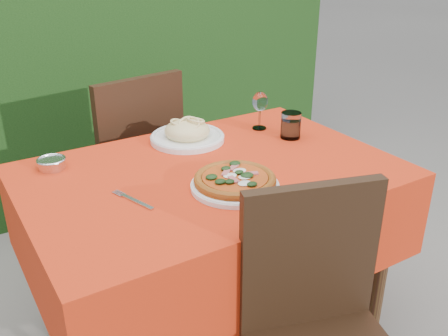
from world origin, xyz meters
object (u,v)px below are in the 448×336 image
pasta_plate (187,134)px  wine_glass (260,103)px  pizza_plate (235,181)px  steel_ramekin (52,164)px  chair_near (320,324)px  water_glass (291,126)px  fork (137,202)px  chair_far (132,158)px

pasta_plate → wine_glass: bearing=-6.6°
pizza_plate → steel_ramekin: bearing=134.7°
chair_near → water_glass: size_ratio=8.55×
fork → pizza_plate: bearing=-31.7°
chair_near → steel_ramekin: chair_near is taller
chair_far → steel_ramekin: bearing=33.3°
chair_far → pizza_plate: 0.88m
wine_glass → fork: size_ratio=0.83×
wine_glass → water_glass: bearing=-73.3°
chair_near → fork: 0.63m
chair_near → wine_glass: (0.38, 0.83, 0.35)m
pizza_plate → fork: size_ratio=1.69×
chair_near → water_glass: 0.85m
chair_near → pasta_plate: (0.06, 0.86, 0.27)m
water_glass → steel_ramekin: (-0.88, 0.20, -0.03)m
chair_near → chair_far: size_ratio=0.94×
chair_far → pizza_plate: (0.02, -0.85, 0.23)m
chair_far → fork: 0.85m
wine_glass → steel_ramekin: size_ratio=1.74×
pizza_plate → water_glass: (0.43, 0.26, 0.02)m
chair_near → water_glass: (0.42, 0.68, 0.29)m
wine_glass → fork: bearing=-154.3°
water_glass → wine_glass: 0.17m
pasta_plate → water_glass: size_ratio=2.78×
chair_far → pasta_plate: bearing=92.8°
chair_near → pasta_plate: bearing=103.3°
pasta_plate → pizza_plate: bearing=-98.4°
chair_far → fork: bearing=61.1°
wine_glass → chair_near: bearing=-114.5°
chair_far → steel_ramekin: 0.63m
steel_ramekin → pasta_plate: bearing=-1.6°
pasta_plate → fork: pasta_plate is taller
pizza_plate → wine_glass: wine_glass is taller
chair_near → fork: chair_near is taller
chair_near → steel_ramekin: size_ratio=9.78×
water_glass → fork: bearing=-166.1°
wine_glass → fork: (-0.69, -0.33, -0.11)m
chair_near → steel_ramekin: 1.03m
wine_glass → steel_ramekin: bearing=176.5°
chair_near → wine_glass: size_ratio=5.63×
pizza_plate → water_glass: water_glass is taller
chair_far → wine_glass: 0.68m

